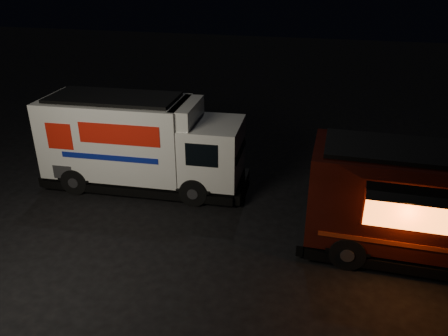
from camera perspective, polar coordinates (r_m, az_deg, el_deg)
ground at (r=12.89m, az=-7.40°, el=-8.89°), size 80.00×80.00×0.00m
white_truck at (r=15.25m, az=-10.44°, el=3.25°), size 7.23×2.86×3.21m
red_truck at (r=12.45m, az=25.52°, el=-4.48°), size 6.56×2.43×3.05m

